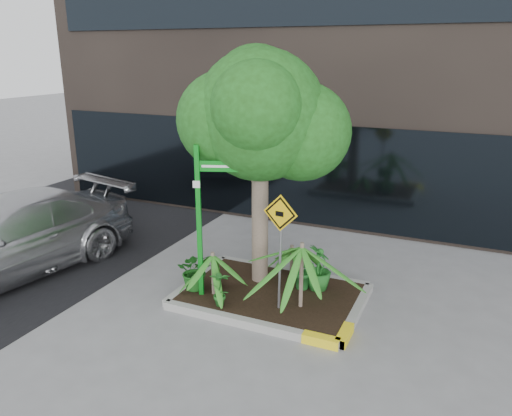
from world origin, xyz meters
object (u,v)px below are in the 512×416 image
at_px(parked_car, 4,239).
at_px(cattle_sign, 280,233).
at_px(street_sign_post, 202,207).
at_px(tree, 260,115).

xyz_separation_m(parked_car, cattle_sign, (5.73, 0.73, 0.74)).
bearing_deg(street_sign_post, cattle_sign, -19.12).
height_order(tree, street_sign_post, tree).
height_order(street_sign_post, cattle_sign, street_sign_post).
height_order(tree, parked_car, tree).
bearing_deg(tree, street_sign_post, -125.99).
height_order(tree, cattle_sign, tree).
bearing_deg(tree, parked_car, -161.55).
bearing_deg(cattle_sign, tree, 137.00).
distance_m(tree, parked_car, 5.81).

